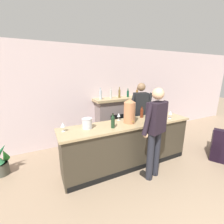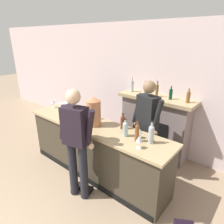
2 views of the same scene
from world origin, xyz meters
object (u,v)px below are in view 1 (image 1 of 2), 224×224
Objects in this scene: potted_plant_corner at (0,162)px; wine_glass_by_dispenser at (170,113)px; person_bartender at (140,113)px; wine_bottle_riesling_slim at (165,110)px; copper_dispenser at (130,111)px; wine_glass_front_left at (63,125)px; person_customer at (155,131)px; wine_glass_mid_counter at (119,115)px; wine_glass_front_right at (158,112)px; ice_bucket_steel at (87,123)px; wine_bottle_rose_blush at (142,112)px; wine_bottle_merlot_tall at (162,111)px; wine_bottle_port_short at (153,113)px; fireplace_stone at (119,118)px; wine_bottle_chardonnay_pale at (113,121)px.

wine_glass_by_dispenser is at bearing -15.32° from potted_plant_corner.
person_bartender is 5.23× the size of wine_bottle_riesling_slim.
copper_dispenser reaches higher than wine_glass_front_left.
person_customer reaches higher than wine_glass_mid_counter.
wine_glass_front_right is (0.16, -0.48, 0.12)m from person_bartender.
ice_bucket_steel is (-1.61, -0.51, 0.11)m from person_bartender.
person_customer is 11.60× the size of wine_glass_front_right.
wine_bottle_rose_blush is 0.80× the size of wine_bottle_merlot_tall.
wine_glass_front_left is (-1.99, 0.09, -0.00)m from wine_bottle_port_short.
wine_glass_front_left reaches higher than wine_glass_mid_counter.
wine_glass_mid_counter is (1.21, 0.14, -0.01)m from wine_glass_front_left.
copper_dispenser reaches higher than wine_bottle_riesling_slim.
wine_bottle_port_short is at bearing -171.76° from wine_bottle_riesling_slim.
wine_glass_mid_counter is (-1.20, 0.16, -0.03)m from wine_bottle_riesling_slim.
ice_bucket_steel is 0.70× the size of wine_bottle_port_short.
fireplace_stone is 8.79× the size of wine_glass_by_dispenser.
wine_bottle_rose_blush is 1.80× the size of wine_glass_front_right.
person_customer reaches higher than potted_plant_corner.
wine_bottle_chardonnay_pale is (-0.45, -0.12, -0.13)m from copper_dispenser.
person_customer is 0.80m from wine_bottle_chardonnay_pale.
wine_bottle_rose_blush is 1.56× the size of wine_glass_front_left.
wine_glass_front_left is (-1.81, -0.10, 0.00)m from wine_bottle_rose_blush.
wine_bottle_port_short is at bearing -15.91° from wine_glass_mid_counter.
person_customer is 1.00× the size of person_bartender.
fireplace_stone is at bearing 107.23° from wine_glass_front_right.
fireplace_stone is at bearing 42.53° from ice_bucket_steel.
person_bartender is (0.23, -0.76, 0.32)m from fireplace_stone.
wine_bottle_riesling_slim is at bearing 8.24° from wine_bottle_port_short.
wine_bottle_rose_blush is (0.47, 0.20, -0.13)m from copper_dispenser.
wine_glass_front_right is at bearing 173.20° from wine_bottle_riesling_slim.
person_bartender is 8.89× the size of ice_bucket_steel.
wine_glass_front_right is 2.20m from wine_glass_front_left.
wine_bottle_chardonnay_pale is at bearing -24.13° from potted_plant_corner.
wine_bottle_port_short is (0.19, -0.19, 0.01)m from wine_bottle_rose_blush.
wine_bottle_port_short is (1.56, -0.05, 0.03)m from ice_bucket_steel.
wine_bottle_merlot_tall is 1.20× the size of wine_bottle_port_short.
wine_bottle_port_short is (-0.05, -0.56, 0.14)m from person_bartender.
person_customer reaches higher than wine_glass_front_right.
wine_bottle_riesling_slim reaches higher than wine_glass_mid_counter.
wine_bottle_merlot_tall is at bearing 130.79° from wine_glass_by_dispenser.
wine_bottle_rose_blush reaches higher than wine_glass_mid_counter.
wine_glass_front_right is at bearing -71.78° from person_bartender.
wine_glass_mid_counter is (-1.01, 0.25, -0.03)m from wine_bottle_merlot_tall.
person_customer reaches higher than wine_bottle_chardonnay_pale.
person_customer is 1.28m from ice_bucket_steel.
wine_glass_front_left is at bearing 177.55° from wine_bottle_port_short.
wine_bottle_riesling_slim is at bearing -54.28° from person_bartender.
wine_bottle_merlot_tall is 1.86× the size of wine_glass_by_dispenser.
wine_bottle_rose_blush reaches higher than wine_glass_front_left.
fireplace_stone is at bearing 61.04° from wine_glass_mid_counter.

